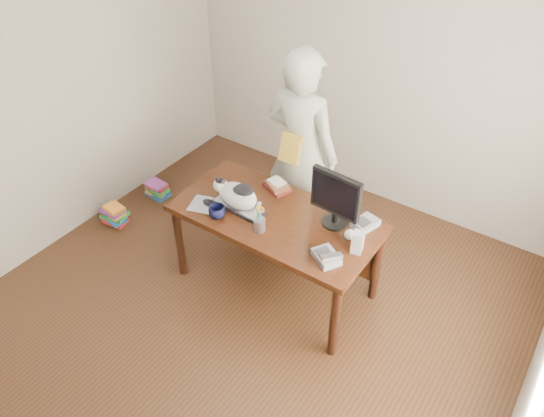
{
  "coord_description": "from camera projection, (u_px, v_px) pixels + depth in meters",
  "views": [
    {
      "loc": [
        1.77,
        -2.01,
        3.31
      ],
      "look_at": [
        0.0,
        0.55,
        0.85
      ],
      "focal_mm": 35.0,
      "sensor_mm": 36.0,
      "label": 1
    }
  ],
  "objects": [
    {
      "name": "speaker",
      "position": [
        358.0,
        242.0,
        3.7
      ],
      "size": [
        0.09,
        0.1,
        0.17
      ],
      "rotation": [
        0.0,
        0.0,
        0.22
      ],
      "color": "gray",
      "rests_on": "desk"
    },
    {
      "name": "room",
      "position": [
        222.0,
        190.0,
        3.3
      ],
      "size": [
        4.5,
        4.5,
        4.5
      ],
      "color": "black",
      "rests_on": "ground"
    },
    {
      "name": "pen_cup",
      "position": [
        260.0,
        223.0,
        3.89
      ],
      "size": [
        0.09,
        0.09,
        0.23
      ],
      "rotation": [
        0.0,
        0.0,
        0.01
      ],
      "color": "gray",
      "rests_on": "desk"
    },
    {
      "name": "held_book",
      "position": [
        291.0,
        148.0,
        4.26
      ],
      "size": [
        0.18,
        0.11,
        0.24
      ],
      "rotation": [
        0.0,
        0.0,
        -0.01
      ],
      "color": "gold",
      "rests_on": "person"
    },
    {
      "name": "coffee_mug",
      "position": [
        217.0,
        212.0,
        4.01
      ],
      "size": [
        0.18,
        0.18,
        0.1
      ],
      "primitive_type": "imported",
      "rotation": [
        0.0,
        0.0,
        0.75
      ],
      "color": "black",
      "rests_on": "desk"
    },
    {
      "name": "mouse",
      "position": [
        208.0,
        202.0,
        4.15
      ],
      "size": [
        0.12,
        0.1,
        0.04
      ],
      "rotation": [
        0.0,
        0.0,
        0.31
      ],
      "color": "black",
      "rests_on": "mousepad"
    },
    {
      "name": "cat",
      "position": [
        236.0,
        194.0,
        4.06
      ],
      "size": [
        0.43,
        0.22,
        0.24
      ],
      "rotation": [
        0.0,
        0.0,
        -0.06
      ],
      "color": "silver",
      "rests_on": "keyboard"
    },
    {
      "name": "monitor",
      "position": [
        336.0,
        197.0,
        3.82
      ],
      "size": [
        0.4,
        0.21,
        0.45
      ],
      "rotation": [
        0.0,
        0.0,
        -0.08
      ],
      "color": "black",
      "rests_on": "desk"
    },
    {
      "name": "person",
      "position": [
        301.0,
        153.0,
        4.45
      ],
      "size": [
        0.68,
        0.45,
        1.84
      ],
      "primitive_type": "imported",
      "rotation": [
        0.0,
        0.0,
        3.13
      ],
      "color": "silver",
      "rests_on": "ground"
    },
    {
      "name": "book_pile_b",
      "position": [
        157.0,
        189.0,
        5.48
      ],
      "size": [
        0.26,
        0.2,
        0.15
      ],
      "color": "#1B54A7",
      "rests_on": "ground"
    },
    {
      "name": "mousepad",
      "position": [
        205.0,
        205.0,
        4.16
      ],
      "size": [
        0.28,
        0.27,
        0.01
      ],
      "rotation": [
        0.0,
        0.0,
        0.31
      ],
      "color": "#9FA2AA",
      "rests_on": "desk"
    },
    {
      "name": "book_pile_a",
      "position": [
        115.0,
        215.0,
        5.12
      ],
      "size": [
        0.27,
        0.22,
        0.18
      ],
      "color": "red",
      "rests_on": "ground"
    },
    {
      "name": "book_stack",
      "position": [
        277.0,
        186.0,
        4.31
      ],
      "size": [
        0.25,
        0.23,
        0.08
      ],
      "rotation": [
        0.0,
        0.0,
        -0.42
      ],
      "color": "#551616",
      "rests_on": "desk"
    },
    {
      "name": "desk",
      "position": [
        281.0,
        225.0,
        4.2
      ],
      "size": [
        1.6,
        0.8,
        0.75
      ],
      "color": "black",
      "rests_on": "ground"
    },
    {
      "name": "phone",
      "position": [
        327.0,
        257.0,
        3.66
      ],
      "size": [
        0.25,
        0.23,
        0.09
      ],
      "rotation": [
        0.0,
        0.0,
        -0.54
      ],
      "color": "slate",
      "rests_on": "desk"
    },
    {
      "name": "keyboard",
      "position": [
        238.0,
        206.0,
        4.13
      ],
      "size": [
        0.44,
        0.19,
        0.03
      ],
      "rotation": [
        0.0,
        0.0,
        -0.06
      ],
      "color": "black",
      "rests_on": "desk"
    },
    {
      "name": "baseball",
      "position": [
        350.0,
        235.0,
        3.82
      ],
      "size": [
        0.08,
        0.08,
        0.08
      ],
      "rotation": [
        0.0,
        0.0,
        -0.17
      ],
      "color": "white",
      "rests_on": "desk"
    },
    {
      "name": "calculator",
      "position": [
        365.0,
        223.0,
        3.95
      ],
      "size": [
        0.19,
        0.22,
        0.06
      ],
      "rotation": [
        0.0,
        0.0,
        -0.28
      ],
      "color": "slate",
      "rests_on": "desk"
    }
  ]
}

